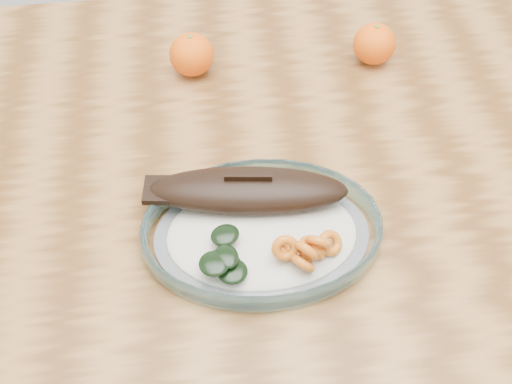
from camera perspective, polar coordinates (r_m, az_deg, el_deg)
ground at (r=1.55m, az=2.29°, el=-15.41°), size 3.00×3.00×0.00m
dining_table at (r=1.00m, az=3.43°, el=0.26°), size 1.20×0.80×0.75m
plated_meal at (r=0.80m, az=0.44°, el=-3.17°), size 0.56×0.56×0.08m
orange_left at (r=1.02m, az=-5.75°, el=12.06°), size 0.07×0.07×0.07m
orange_right at (r=1.06m, az=10.48°, el=12.82°), size 0.07×0.07×0.07m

